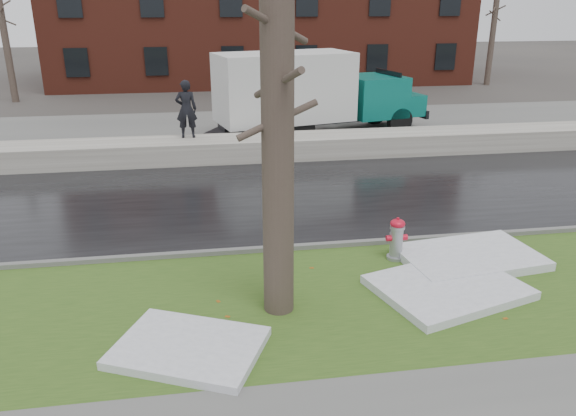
{
  "coord_description": "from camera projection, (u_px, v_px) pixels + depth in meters",
  "views": [
    {
      "loc": [
        -2.24,
        -10.05,
        5.2
      ],
      "look_at": [
        -0.5,
        1.04,
        1.0
      ],
      "focal_mm": 35.0,
      "sensor_mm": 36.0,
      "label": 1
    }
  ],
  "objects": [
    {
      "name": "snow_patch_near",
      "position": [
        448.0,
        287.0,
        10.52
      ],
      "size": [
        3.07,
        2.67,
        0.16
      ],
      "primitive_type": "cube",
      "rotation": [
        0.0,
        0.0,
        0.3
      ],
      "color": "white",
      "rests_on": "verge"
    },
    {
      "name": "tree",
      "position": [
        278.0,
        124.0,
        8.81
      ],
      "size": [
        1.35,
        1.58,
        6.56
      ],
      "rotation": [
        0.0,
        0.0,
        -0.13
      ],
      "color": "brown",
      "rests_on": "verge"
    },
    {
      "name": "bg_tree_right",
      "position": [
        493.0,
        30.0,
        34.81
      ],
      "size": [
        1.4,
        1.62,
        6.5
      ],
      "color": "brown",
      "rests_on": "ground"
    },
    {
      "name": "bg_tree_center",
      "position": [
        132.0,
        32.0,
        33.47
      ],
      "size": [
        1.4,
        1.62,
        6.5
      ],
      "color": "brown",
      "rests_on": "ground"
    },
    {
      "name": "ground",
      "position": [
        320.0,
        270.0,
        11.45
      ],
      "size": [
        120.0,
        120.0,
        0.0
      ],
      "primitive_type": "plane",
      "color": "#47423D",
      "rests_on": "ground"
    },
    {
      "name": "box_truck",
      "position": [
        309.0,
        92.0,
        22.0
      ],
      "size": [
        9.98,
        4.15,
        3.3
      ],
      "rotation": [
        0.0,
        0.0,
        0.24
      ],
      "color": "black",
      "rests_on": "ground"
    },
    {
      "name": "curb",
      "position": [
        311.0,
        247.0,
        12.35
      ],
      "size": [
        60.0,
        0.15,
        0.14
      ],
      "primitive_type": "cube",
      "color": "slate",
      "rests_on": "ground"
    },
    {
      "name": "brick_building",
      "position": [
        258.0,
        2.0,
        37.74
      ],
      "size": [
        26.0,
        12.0,
        10.0
      ],
      "primitive_type": "cube",
      "color": "maroon",
      "rests_on": "ground"
    },
    {
      "name": "verge",
      "position": [
        334.0,
        300.0,
        10.29
      ],
      "size": [
        60.0,
        4.5,
        0.04
      ],
      "primitive_type": "cube",
      "color": "#304E1A",
      "rests_on": "ground"
    },
    {
      "name": "bg_tree_left",
      "position": [
        5.0,
        37.0,
        28.9
      ],
      "size": [
        1.4,
        1.62,
        6.5
      ],
      "color": "brown",
      "rests_on": "ground"
    },
    {
      "name": "parking_lot",
      "position": [
        256.0,
        130.0,
        23.47
      ],
      "size": [
        60.0,
        9.0,
        0.03
      ],
      "primitive_type": "cube",
      "color": "slate",
      "rests_on": "ground"
    },
    {
      "name": "worker",
      "position": [
        186.0,
        109.0,
        18.81
      ],
      "size": [
        0.71,
        0.47,
        1.94
      ],
      "primitive_type": "imported",
      "rotation": [
        0.0,
        0.0,
        3.15
      ],
      "color": "black",
      "rests_on": "snowbank"
    },
    {
      "name": "fire_hydrant",
      "position": [
        397.0,
        237.0,
        11.69
      ],
      "size": [
        0.45,
        0.38,
        0.93
      ],
      "rotation": [
        0.0,
        0.0,
        -0.01
      ],
      "color": "#94969B",
      "rests_on": "verge"
    },
    {
      "name": "road",
      "position": [
        287.0,
        197.0,
        15.61
      ],
      "size": [
        60.0,
        7.0,
        0.03
      ],
      "primitive_type": "cube",
      "color": "black",
      "rests_on": "ground"
    },
    {
      "name": "snow_patch_far",
      "position": [
        189.0,
        348.0,
        8.72
      ],
      "size": [
        2.66,
        2.36,
        0.14
      ],
      "primitive_type": "cube",
      "rotation": [
        0.0,
        0.0,
        -0.42
      ],
      "color": "white",
      "rests_on": "verge"
    },
    {
      "name": "snowbank",
      "position": [
        268.0,
        147.0,
        19.37
      ],
      "size": [
        60.0,
        1.6,
        0.75
      ],
      "primitive_type": "cube",
      "color": "beige",
      "rests_on": "ground"
    },
    {
      "name": "snow_patch_side",
      "position": [
        470.0,
        257.0,
        11.72
      ],
      "size": [
        3.01,
        2.15,
        0.18
      ],
      "primitive_type": "cube",
      "rotation": [
        0.0,
        0.0,
        0.13
      ],
      "color": "white",
      "rests_on": "verge"
    }
  ]
}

